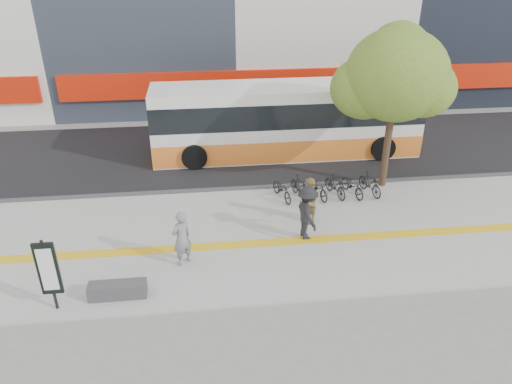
{
  "coord_description": "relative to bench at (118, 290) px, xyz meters",
  "views": [
    {
      "loc": [
        0.02,
        -12.29,
        9.03
      ],
      "look_at": [
        1.68,
        2.0,
        1.48
      ],
      "focal_mm": 33.92,
      "sensor_mm": 36.0,
      "label": 1
    }
  ],
  "objects": [
    {
      "name": "signboard",
      "position": [
        -1.6,
        -0.31,
        1.06
      ],
      "size": [
        0.55,
        0.1,
        2.2
      ],
      "color": "black",
      "rests_on": "sidewalk"
    },
    {
      "name": "bus",
      "position": [
        6.44,
        9.7,
        1.28
      ],
      "size": [
        12.15,
        2.88,
        3.24
      ],
      "color": "white",
      "rests_on": "street"
    },
    {
      "name": "pedestrian_dark",
      "position": [
        5.88,
        2.4,
        0.72
      ],
      "size": [
        0.9,
        1.32,
        1.88
      ],
      "primitive_type": "imported",
      "rotation": [
        0.0,
        0.0,
        1.75
      ],
      "color": "black",
      "rests_on": "sidewalk"
    },
    {
      "name": "ground",
      "position": [
        2.6,
        1.2,
        -0.3
      ],
      "size": [
        120.0,
        120.0,
        0.0
      ],
      "primitive_type": "plane",
      "color": "slate",
      "rests_on": "ground"
    },
    {
      "name": "street",
      "position": [
        2.6,
        10.2,
        -0.28
      ],
      "size": [
        40.0,
        8.0,
        0.06
      ],
      "primitive_type": "cube",
      "color": "black",
      "rests_on": "ground"
    },
    {
      "name": "street_tree",
      "position": [
        9.78,
        6.02,
        4.21
      ],
      "size": [
        4.4,
        3.8,
        6.31
      ],
      "color": "#312116",
      "rests_on": "sidewalk"
    },
    {
      "name": "bicycle_row",
      "position": [
        7.25,
        5.2,
        0.19
      ],
      "size": [
        4.37,
        1.6,
        0.88
      ],
      "color": "black",
      "rests_on": "sidewalk"
    },
    {
      "name": "tactile_strip",
      "position": [
        2.6,
        2.2,
        -0.22
      ],
      "size": [
        40.0,
        0.45,
        0.01
      ],
      "primitive_type": "cube",
      "color": "gold",
      "rests_on": "sidewalk"
    },
    {
      "name": "pedestrian_tan",
      "position": [
        6.17,
        3.37,
        0.62
      ],
      "size": [
        0.84,
        0.96,
        1.69
      ],
      "primitive_type": "imported",
      "rotation": [
        0.0,
        0.0,
        -1.3
      ],
      "color": "olive",
      "rests_on": "sidewalk"
    },
    {
      "name": "sidewalk",
      "position": [
        2.6,
        2.7,
        -0.27
      ],
      "size": [
        40.0,
        7.0,
        0.08
      ],
      "primitive_type": "cube",
      "color": "gray",
      "rests_on": "ground"
    },
    {
      "name": "seated_woman",
      "position": [
        1.8,
        1.4,
        0.69
      ],
      "size": [
        0.79,
        0.75,
        1.82
      ],
      "primitive_type": "imported",
      "rotation": [
        0.0,
        0.0,
        3.79
      ],
      "color": "black",
      "rests_on": "sidewalk"
    },
    {
      "name": "bench",
      "position": [
        0.0,
        0.0,
        0.0
      ],
      "size": [
        1.6,
        0.45,
        0.45
      ],
      "primitive_type": "cube",
      "color": "#333336",
      "rests_on": "sidewalk"
    },
    {
      "name": "curb",
      "position": [
        2.6,
        6.2,
        -0.23
      ],
      "size": [
        40.0,
        0.25,
        0.14
      ],
      "primitive_type": "cube",
      "color": "#333336",
      "rests_on": "ground"
    }
  ]
}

